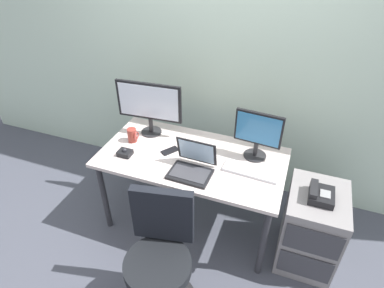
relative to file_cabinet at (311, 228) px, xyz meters
name	(u,v)px	position (x,y,z in m)	size (l,w,h in m)	color
ground_plane	(192,219)	(-1.00, 0.05, -0.34)	(8.00, 8.00, 0.00)	#484A56
back_wall	(222,46)	(-1.00, 0.78, 1.06)	(6.00, 0.10, 2.80)	silver
desk	(192,164)	(-1.00, 0.05, 0.32)	(1.47, 0.77, 0.74)	beige
file_cabinet	(311,228)	(0.00, 0.00, 0.00)	(0.42, 0.53, 0.67)	gray
desk_phone	(320,194)	(-0.01, -0.02, 0.37)	(0.17, 0.20, 0.09)	black
office_chair	(160,262)	(-0.93, -0.74, 0.10)	(0.52, 0.52, 0.95)	black
monitor_main	(149,104)	(-1.45, 0.24, 0.68)	(0.57, 0.18, 0.47)	#262628
monitor_side	(258,133)	(-0.53, 0.22, 0.62)	(0.37, 0.18, 0.39)	#262628
keyboard	(251,171)	(-0.51, 0.01, 0.41)	(0.42, 0.16, 0.03)	silver
laptop	(192,166)	(-0.93, -0.13, 0.45)	(0.32, 0.28, 0.24)	black
trackball_mouse	(125,153)	(-1.51, -0.13, 0.42)	(0.11, 0.09, 0.07)	black
coffee_mug	(132,135)	(-1.54, 0.07, 0.46)	(0.09, 0.08, 0.12)	maroon
cell_phone	(170,151)	(-1.19, 0.04, 0.41)	(0.07, 0.14, 0.01)	black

